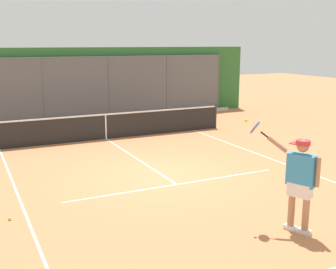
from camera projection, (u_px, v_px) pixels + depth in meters
ground_plane at (161, 174)px, 11.80m from camera, size 60.00×60.00×0.00m
court_line_markings at (180, 187)px, 10.77m from camera, size 7.59×10.72×0.01m
fence_backdrop at (73, 84)px, 20.01m from camera, size 18.21×1.37×3.35m
tennis_net at (106, 126)px, 16.01m from camera, size 9.75×0.09×1.07m
tennis_player at (300, 178)px, 7.98m from camera, size 0.89×1.26×2.11m
tennis_ball_mid_court at (10, 219)px, 8.73m from camera, size 0.07×0.07×0.07m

